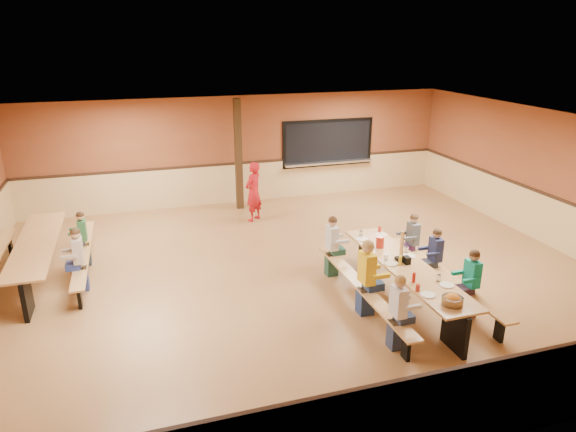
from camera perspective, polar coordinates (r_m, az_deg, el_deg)
name	(u,v)px	position (r m, az deg, el deg)	size (l,w,h in m)	color
ground	(296,273)	(10.45, 0.90, -6.39)	(12.00, 12.00, 0.00)	brown
room_envelope	(296,242)	(10.16, 0.92, -2.89)	(12.04, 10.04, 3.02)	brown
kitchen_pass_through	(328,145)	(15.26, 4.45, 7.88)	(2.78, 0.28, 1.38)	black
structural_post	(238,155)	(13.94, -5.53, 6.77)	(0.18, 0.18, 3.00)	black
cafeteria_table_main	(405,276)	(9.40, 12.86, -6.47)	(1.91, 3.70, 0.74)	#B98349
cafeteria_table_second	(38,252)	(11.24, -26.03, -3.64)	(1.91, 3.70, 0.74)	#B98349
seated_child_white_left	(398,313)	(8.05, 12.09, -10.46)	(0.37, 0.30, 1.22)	silver
seated_adult_yellow	(366,278)	(8.87, 8.71, -6.82)	(0.43, 0.35, 1.34)	yellow
seated_child_grey_left	(332,247)	(10.18, 4.91, -3.41)	(0.38, 0.31, 1.22)	silver
seated_child_teal_right	(471,284)	(9.25, 19.65, -7.11)	(0.37, 0.30, 1.20)	#129E8A
seated_child_navy_right	(435,259)	(10.06, 15.98, -4.58)	(0.35, 0.29, 1.18)	navy
seated_child_char_right	(412,242)	(10.69, 13.64, -2.87)	(0.36, 0.29, 1.19)	#51575B
seated_child_green_sec	(83,239)	(11.43, -21.78, -2.37)	(0.34, 0.28, 1.15)	#2C6339
seated_child_tan_sec	(79,260)	(10.32, -22.18, -4.54)	(0.38, 0.31, 1.22)	#AA9A8B
standing_woman	(253,192)	(13.14, -3.87, 2.72)	(0.56, 0.37, 1.54)	#B3141C
punch_pitcher	(380,242)	(9.90, 10.19, -2.86)	(0.16, 0.16, 0.22)	red
chip_bowl	(453,300)	(8.17, 17.81, -8.86)	(0.32, 0.32, 0.15)	#FFAB28
napkin_dispenser	(407,260)	(9.33, 13.05, -4.79)	(0.10, 0.14, 0.13)	black
condiment_mustard	(400,260)	(9.25, 12.37, -4.84)	(0.06, 0.06, 0.17)	yellow
condiment_ketchup	(414,277)	(8.68, 13.81, -6.64)	(0.06, 0.06, 0.17)	#B2140F
table_paddle	(401,253)	(9.40, 12.46, -4.08)	(0.16, 0.16, 0.56)	black
place_settings	(406,262)	(9.29, 12.98, -4.98)	(0.65, 3.30, 0.11)	beige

